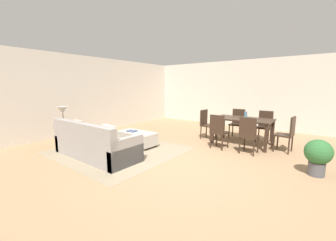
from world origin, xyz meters
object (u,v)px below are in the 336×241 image
side_table (64,130)px  dining_chair_near_left (218,130)px  couch (94,145)px  dining_chair_near_right (248,133)px  table_lamp (63,111)px  dining_chair_far_left (237,121)px  book_on_ottoman (132,131)px  dining_table (243,122)px  dining_chair_head_west (206,123)px  vase_centerpiece (246,115)px  dining_chair_head_east (288,132)px  potted_plant (318,155)px  ottoman_table (137,138)px  dining_chair_far_right (265,124)px

side_table → dining_chair_near_left: size_ratio=0.63×
couch → dining_chair_near_right: 3.71m
table_lamp → dining_chair_near_right: (4.25, 2.41, -0.47)m
side_table → table_lamp: table_lamp is taller
dining_chair_far_left → book_on_ottoman: (-2.02, -2.77, -0.11)m
side_table → dining_chair_far_left: 5.25m
dining_table → dining_chair_head_west: bearing=-179.2°
dining_chair_head_west → book_on_ottoman: (-1.30, -1.97, -0.11)m
couch → table_lamp: bearing=179.6°
dining_table → book_on_ottoman: (-2.43, -1.98, -0.25)m
dining_table → vase_centerpiece: 0.20m
dining_chair_head_west → table_lamp: bearing=-130.4°
dining_table → dining_chair_near_left: dining_chair_near_left is taller
table_lamp → dining_chair_head_west: 4.21m
dining_table → dining_chair_head_east: 1.15m
dining_chair_head_east → vase_centerpiece: (-1.08, 0.05, 0.34)m
couch → dining_chair_head_east: bearing=41.9°
potted_plant → dining_chair_head_west: bearing=156.9°
table_lamp → couch: bearing=-0.4°
side_table → dining_chair_head_west: bearing=49.6°
couch → dining_table: couch is taller
couch → dining_chair_far_left: 4.46m
dining_chair_head_east → ottoman_table: bearing=-151.1°
table_lamp → vase_centerpiece: 5.06m
dining_chair_far_left → couch: bearing=-116.3°
dining_chair_near_right → potted_plant: (1.41, -0.49, -0.12)m
potted_plant → dining_table: bearing=145.0°
dining_chair_far_left → potted_plant: size_ratio=1.33×
dining_chair_near_left → dining_chair_head_east: size_ratio=1.00×
ottoman_table → side_table: bearing=-140.6°
table_lamp → dining_chair_head_east: size_ratio=0.57×
side_table → dining_chair_near_left: bearing=34.4°
couch → ottoman_table: bearing=85.2°
couch → dining_chair_head_west: 3.44m
vase_centerpiece → couch: bearing=-127.4°
vase_centerpiece → book_on_ottoman: (-2.50, -1.99, -0.45)m
dining_table → table_lamp: bearing=-140.2°
dining_chair_far_right → couch: bearing=-125.2°
dining_chair_near_right → dining_chair_head_west: 1.72m
dining_table → vase_centerpiece: bearing=11.5°
book_on_ottoman → dining_chair_far_right: bearing=44.1°
dining_chair_far_right → dining_chair_head_west: (-1.54, -0.79, 0.00)m
table_lamp → dining_chair_far_right: table_lamp is taller
dining_chair_near_right → dining_chair_far_right: same height
vase_centerpiece → book_on_ottoman: bearing=-141.4°
dining_chair_near_left → vase_centerpiece: (0.43, 0.83, 0.34)m
side_table → dining_chair_head_west: dining_chair_head_west is taller
book_on_ottoman → table_lamp: bearing=-139.1°
couch → dining_chair_far_left: size_ratio=2.48×
ottoman_table → dining_chair_head_west: (1.16, 1.91, 0.29)m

